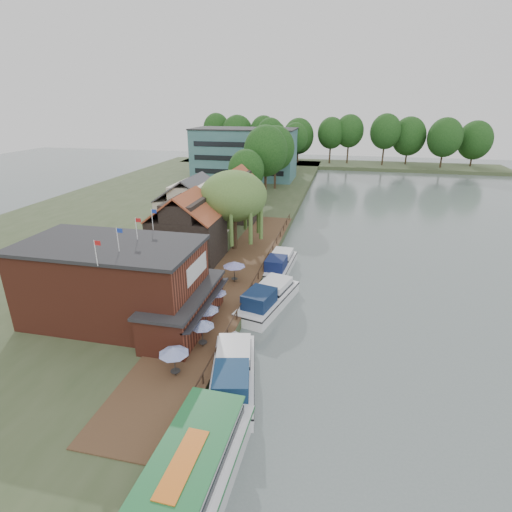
# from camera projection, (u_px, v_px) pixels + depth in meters

# --- Properties ---
(ground) EXTENTS (260.00, 260.00, 0.00)m
(ground) POSITION_uv_depth(u_px,v_px,m) (293.00, 343.00, 34.42)
(ground) COLOR slate
(ground) RESTS_ON ground
(land_bank) EXTENTS (50.00, 140.00, 1.00)m
(land_bank) POSITION_uv_depth(u_px,v_px,m) (155.00, 213.00, 72.16)
(land_bank) COLOR #384728
(land_bank) RESTS_ON ground
(quay_deck) EXTENTS (6.00, 50.00, 0.10)m
(quay_deck) POSITION_uv_depth(u_px,v_px,m) (235.00, 277.00, 44.76)
(quay_deck) COLOR #47301E
(quay_deck) RESTS_ON land_bank
(quay_rail) EXTENTS (0.20, 49.00, 1.00)m
(quay_rail) POSITION_uv_depth(u_px,v_px,m) (259.00, 274.00, 44.50)
(quay_rail) COLOR black
(quay_rail) RESTS_ON land_bank
(pub) EXTENTS (20.00, 11.00, 7.30)m
(pub) POSITION_uv_depth(u_px,v_px,m) (134.00, 284.00, 34.67)
(pub) COLOR maroon
(pub) RESTS_ON land_bank
(hotel_block) EXTENTS (25.40, 12.40, 12.30)m
(hotel_block) POSITION_uv_depth(u_px,v_px,m) (244.00, 154.00, 99.94)
(hotel_block) COLOR #38666B
(hotel_block) RESTS_ON land_bank
(cottage_a) EXTENTS (8.60, 7.60, 8.50)m
(cottage_a) POSITION_uv_depth(u_px,v_px,m) (187.00, 227.00, 48.29)
(cottage_a) COLOR black
(cottage_a) RESTS_ON land_bank
(cottage_b) EXTENTS (9.60, 8.60, 8.50)m
(cottage_b) POSITION_uv_depth(u_px,v_px,m) (194.00, 206.00, 57.99)
(cottage_b) COLOR beige
(cottage_b) RESTS_ON land_bank
(cottage_c) EXTENTS (7.60, 7.60, 8.50)m
(cottage_c) POSITION_uv_depth(u_px,v_px,m) (236.00, 194.00, 65.36)
(cottage_c) COLOR black
(cottage_c) RESTS_ON land_bank
(willow) EXTENTS (8.60, 8.60, 10.43)m
(willow) POSITION_uv_depth(u_px,v_px,m) (234.00, 211.00, 51.57)
(willow) COLOR #476B2D
(willow) RESTS_ON land_bank
(umbrella_0) EXTENTS (2.19, 2.19, 2.38)m
(umbrella_0) POSITION_uv_depth(u_px,v_px,m) (175.00, 361.00, 28.26)
(umbrella_0) COLOR navy
(umbrella_0) RESTS_ON quay_deck
(umbrella_1) EXTENTS (2.02, 2.02, 2.38)m
(umbrella_1) POSITION_uv_depth(u_px,v_px,m) (202.00, 333.00, 31.67)
(umbrella_1) COLOR navy
(umbrella_1) RESTS_ON quay_deck
(umbrella_2) EXTENTS (2.25, 2.25, 2.38)m
(umbrella_2) POSITION_uv_depth(u_px,v_px,m) (206.00, 317.00, 34.05)
(umbrella_2) COLOR navy
(umbrella_2) RESTS_ON quay_deck
(umbrella_3) EXTENTS (2.00, 2.00, 2.38)m
(umbrella_3) POSITION_uv_depth(u_px,v_px,m) (216.00, 300.00, 37.03)
(umbrella_3) COLOR navy
(umbrella_3) RESTS_ON quay_deck
(umbrella_4) EXTENTS (2.44, 2.44, 2.38)m
(umbrella_4) POSITION_uv_depth(u_px,v_px,m) (234.00, 272.00, 43.06)
(umbrella_4) COLOR navy
(umbrella_4) RESTS_ON quay_deck
(cruiser_0) EXTENTS (5.74, 11.21, 2.63)m
(cruiser_0) POSITION_uv_depth(u_px,v_px,m) (233.00, 369.00, 28.95)
(cruiser_0) COLOR silver
(cruiser_0) RESTS_ON ground
(cruiser_1) EXTENTS (5.94, 11.32, 2.66)m
(cruiser_1) POSITION_uv_depth(u_px,v_px,m) (268.00, 295.00, 39.93)
(cruiser_1) COLOR white
(cruiser_1) RESTS_ON ground
(cruiser_2) EXTENTS (3.74, 10.05, 2.40)m
(cruiser_2) POSITION_uv_depth(u_px,v_px,m) (279.00, 262.00, 48.63)
(cruiser_2) COLOR white
(cruiser_2) RESTS_ON ground
(tour_boat) EXTENTS (4.50, 14.68, 3.18)m
(tour_boat) POSITION_uv_depth(u_px,v_px,m) (179.00, 499.00, 19.25)
(tour_boat) COLOR silver
(tour_boat) RESTS_ON ground
(swan) EXTENTS (0.44, 0.44, 0.44)m
(swan) POSITION_uv_depth(u_px,v_px,m) (207.00, 412.00, 26.51)
(swan) COLOR white
(swan) RESTS_ON ground
(bank_tree_0) EXTENTS (6.57, 6.57, 10.51)m
(bank_tree_0) POSITION_uv_depth(u_px,v_px,m) (246.00, 178.00, 72.90)
(bank_tree_0) COLOR #143811
(bank_tree_0) RESTS_ON land_bank
(bank_tree_1) EXTENTS (8.49, 8.49, 14.36)m
(bank_tree_1) POSITION_uv_depth(u_px,v_px,m) (266.00, 163.00, 77.65)
(bank_tree_1) COLOR #143811
(bank_tree_1) RESTS_ON land_bank
(bank_tree_2) EXTENTS (8.40, 8.40, 13.64)m
(bank_tree_2) POSITION_uv_depth(u_px,v_px,m) (275.00, 158.00, 87.74)
(bank_tree_2) COLOR #143811
(bank_tree_2) RESTS_ON land_bank
(bank_tree_3) EXTENTS (6.57, 6.57, 13.35)m
(bank_tree_3) POSITION_uv_depth(u_px,v_px,m) (295.00, 149.00, 105.26)
(bank_tree_3) COLOR #143811
(bank_tree_3) RESTS_ON land_bank
(bank_tree_4) EXTENTS (7.67, 7.67, 14.27)m
(bank_tree_4) POSITION_uv_depth(u_px,v_px,m) (270.00, 144.00, 111.83)
(bank_tree_4) COLOR #143811
(bank_tree_4) RESTS_ON land_bank
(bank_tree_5) EXTENTS (6.13, 6.13, 12.63)m
(bank_tree_5) POSITION_uv_depth(u_px,v_px,m) (276.00, 143.00, 122.81)
(bank_tree_5) COLOR #143811
(bank_tree_5) RESTS_ON land_bank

